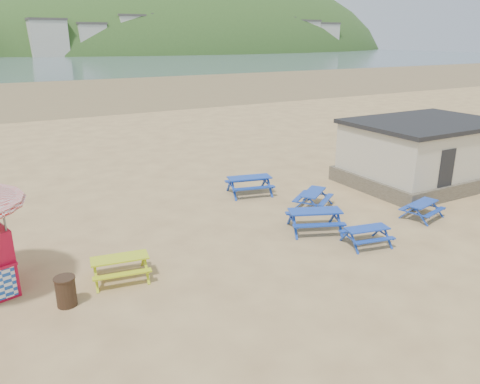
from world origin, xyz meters
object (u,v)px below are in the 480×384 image
picnic_table_yellow (120,268)px  litter_bin (66,291)px  picnic_table_blue_b (249,185)px  amenity_block (423,152)px

picnic_table_yellow → litter_bin: litter_bin is taller
picnic_table_blue_b → picnic_table_yellow: size_ratio=1.22×
picnic_table_blue_b → litter_bin: (-9.25, -5.80, 0.01)m
litter_bin → amenity_block: (17.76, 3.15, 1.14)m
picnic_table_yellow → amenity_block: bearing=17.8°
picnic_table_blue_b → litter_bin: bearing=-134.8°
picnic_table_blue_b → picnic_table_yellow: (-7.53, -5.05, -0.06)m
litter_bin → picnic_table_blue_b: bearing=32.1°
picnic_table_blue_b → amenity_block: (8.51, -2.65, 1.15)m
picnic_table_yellow → litter_bin: 1.87m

